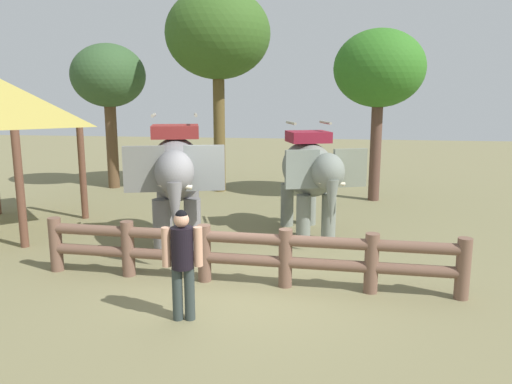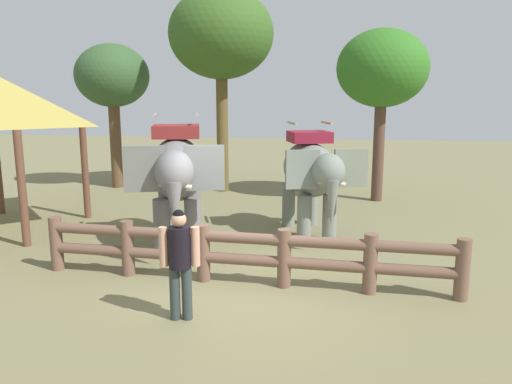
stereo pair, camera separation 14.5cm
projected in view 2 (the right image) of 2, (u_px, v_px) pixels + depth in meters
ground_plane at (241, 287)px, 8.92m from camera, size 60.00×60.00×0.00m
log_fence at (243, 251)px, 8.98m from camera, size 7.64×0.55×1.05m
elephant_near_left at (177, 173)px, 11.09m from camera, size 2.30×3.51×2.94m
elephant_center at (311, 173)px, 11.92m from camera, size 2.26×3.25×2.72m
tourist_woman_in_black at (180, 257)px, 7.48m from camera, size 0.60×0.38×1.71m
thatched_shelter at (1, 103)px, 12.28m from camera, size 3.74×3.74×3.77m
tree_far_left at (382, 70)px, 15.38m from camera, size 2.79×2.79×5.32m
tree_back_center at (112, 78)px, 17.71m from camera, size 2.58×2.58×5.09m
tree_far_right at (221, 36)px, 16.76m from camera, size 3.50×3.50×6.81m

